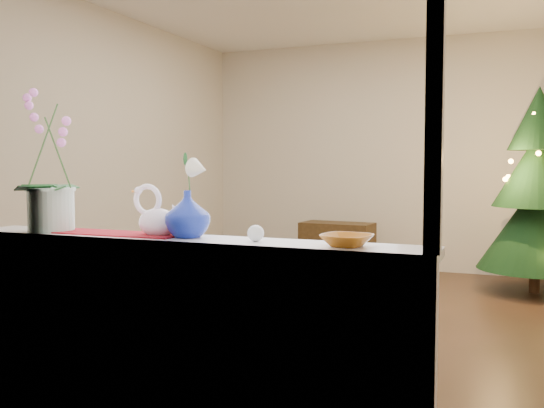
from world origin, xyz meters
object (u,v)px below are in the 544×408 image
(orchid_pot, at_px, (50,160))
(blue_vase, at_px, (188,210))
(amber_dish, at_px, (347,241))
(side_table, at_px, (337,249))
(xmas_tree, at_px, (537,190))
(swan, at_px, (158,212))
(paperweight, at_px, (256,233))

(orchid_pot, bearing_deg, blue_vase, 1.68)
(amber_dish, height_order, side_table, amber_dish)
(xmas_tree, bearing_deg, swan, -112.55)
(paperweight, distance_m, amber_dish, 0.39)
(orchid_pot, xyz_separation_m, paperweight, (1.07, 0.01, -0.31))
(amber_dish, xyz_separation_m, xmas_tree, (0.79, 4.05, 0.05))
(blue_vase, xyz_separation_m, paperweight, (0.33, -0.01, -0.08))
(amber_dish, bearing_deg, blue_vase, 178.36)
(paperweight, bearing_deg, side_table, 101.36)
(side_table, bearing_deg, orchid_pot, -88.83)
(orchid_pot, xyz_separation_m, amber_dish, (1.46, 0.00, -0.32))
(paperweight, relative_size, xmas_tree, 0.03)
(orchid_pot, xyz_separation_m, swan, (0.58, 0.02, -0.23))
(paperweight, height_order, side_table, paperweight)
(swan, bearing_deg, paperweight, -12.80)
(xmas_tree, bearing_deg, amber_dish, -101.09)
(paperweight, xyz_separation_m, amber_dish, (0.39, -0.01, -0.01))
(blue_vase, bearing_deg, paperweight, -2.56)
(swan, relative_size, paperweight, 3.73)
(orchid_pot, distance_m, paperweight, 1.11)
(xmas_tree, distance_m, side_table, 2.16)
(xmas_tree, xyz_separation_m, side_table, (-2.03, 0.19, -0.70))
(side_table, bearing_deg, paperweight, -74.49)
(paperweight, bearing_deg, blue_vase, 177.44)
(xmas_tree, bearing_deg, orchid_pot, -119.12)
(orchid_pot, xyz_separation_m, xmas_tree, (2.25, 4.05, -0.27))
(orchid_pot, xyz_separation_m, blue_vase, (0.74, 0.02, -0.22))
(xmas_tree, height_order, side_table, xmas_tree)
(swan, xyz_separation_m, side_table, (-0.36, 4.21, -0.73))
(orchid_pot, relative_size, xmas_tree, 0.35)
(orchid_pot, relative_size, blue_vase, 2.88)
(swan, bearing_deg, amber_dish, -12.23)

